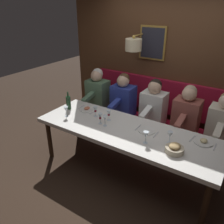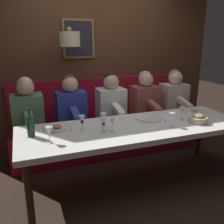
% 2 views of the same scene
% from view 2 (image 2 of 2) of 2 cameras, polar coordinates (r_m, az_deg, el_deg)
% --- Properties ---
extents(ground_plane, '(12.00, 12.00, 0.00)m').
position_cam_2_polar(ground_plane, '(3.22, 5.00, -15.65)').
color(ground_plane, '#332319').
extents(dining_table, '(0.90, 2.65, 0.74)m').
position_cam_2_polar(dining_table, '(2.91, 5.34, -4.29)').
color(dining_table, silver).
rests_on(dining_table, ground_plane).
extents(banquette_bench, '(0.52, 2.85, 0.45)m').
position_cam_2_polar(banquette_bench, '(3.85, -0.57, -6.19)').
color(banquette_bench, maroon).
rests_on(banquette_bench, ground_plane).
extents(back_wall_panel, '(0.59, 4.05, 2.90)m').
position_cam_2_polar(back_wall_panel, '(4.10, -3.49, 11.69)').
color(back_wall_panel, '#51331E').
rests_on(back_wall_panel, ground_plane).
extents(diner_nearest, '(0.60, 0.40, 0.79)m').
position_cam_2_polar(diner_nearest, '(4.14, 13.96, 3.57)').
color(diner_nearest, beige).
rests_on(diner_nearest, banquette_bench).
extents(diner_near, '(0.60, 0.40, 0.79)m').
position_cam_2_polar(diner_near, '(3.88, 7.53, 3.05)').
color(diner_near, '#934C42').
rests_on(diner_near, banquette_bench).
extents(diner_middle, '(0.60, 0.40, 0.79)m').
position_cam_2_polar(diner_middle, '(3.66, -0.24, 2.37)').
color(diner_middle, white).
rests_on(diner_middle, banquette_bench).
extents(diner_far, '(0.60, 0.40, 0.79)m').
position_cam_2_polar(diner_far, '(3.51, -9.39, 1.51)').
color(diner_far, '#283893').
rests_on(diner_far, banquette_bench).
extents(diner_farthest, '(0.60, 0.40, 0.79)m').
position_cam_2_polar(diner_farthest, '(3.45, -18.78, 0.59)').
color(diner_farthest, '#567A5B').
rests_on(diner_farthest, banquette_bench).
extents(place_setting_0, '(0.24, 0.32, 0.05)m').
position_cam_2_polar(place_setting_0, '(3.60, 18.10, 0.29)').
color(place_setting_0, silver).
rests_on(place_setting_0, dining_table).
extents(place_setting_1, '(0.24, 0.31, 0.01)m').
position_cam_2_polar(place_setting_1, '(3.10, 8.85, -1.76)').
color(place_setting_1, silver).
rests_on(place_setting_1, dining_table).
extents(place_setting_2, '(0.24, 0.32, 0.05)m').
position_cam_2_polar(place_setting_2, '(2.84, -12.40, -3.57)').
color(place_setting_2, silver).
rests_on(place_setting_2, dining_table).
extents(wine_glass_0, '(0.07, 0.07, 0.16)m').
position_cam_2_polar(wine_glass_0, '(2.90, 13.52, -1.06)').
color(wine_glass_0, silver).
rests_on(wine_glass_0, dining_table).
extents(wine_glass_1, '(0.07, 0.07, 0.16)m').
position_cam_2_polar(wine_glass_1, '(2.75, -6.87, -1.73)').
color(wine_glass_1, silver).
rests_on(wine_glass_1, dining_table).
extents(wine_glass_2, '(0.07, 0.07, 0.16)m').
position_cam_2_polar(wine_glass_2, '(2.66, -1.96, -2.24)').
color(wine_glass_2, silver).
rests_on(wine_glass_2, dining_table).
extents(wine_glass_3, '(0.07, 0.07, 0.16)m').
position_cam_2_polar(wine_glass_3, '(2.46, -14.17, -4.33)').
color(wine_glass_3, silver).
rests_on(wine_glass_3, dining_table).
extents(wine_glass_4, '(0.07, 0.07, 0.16)m').
position_cam_2_polar(wine_glass_4, '(2.68, 0.10, -2.09)').
color(wine_glass_4, silver).
rests_on(wine_glass_4, dining_table).
extents(wine_glass_5, '(0.07, 0.07, 0.16)m').
position_cam_2_polar(wine_glass_5, '(3.17, 15.74, 0.27)').
color(wine_glass_5, silver).
rests_on(wine_glass_5, dining_table).
extents(wine_glass_6, '(0.07, 0.07, 0.16)m').
position_cam_2_polar(wine_glass_6, '(2.81, -2.00, -1.18)').
color(wine_glass_6, silver).
rests_on(wine_glass_6, dining_table).
extents(wine_bottle, '(0.08, 0.08, 0.30)m').
position_cam_2_polar(wine_bottle, '(2.67, -18.15, -3.04)').
color(wine_bottle, '#19381E').
rests_on(wine_bottle, dining_table).
extents(bread_bowl, '(0.22, 0.22, 0.12)m').
position_cam_2_polar(bread_bowl, '(3.15, 19.06, -1.46)').
color(bread_bowl, beige).
rests_on(bread_bowl, dining_table).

